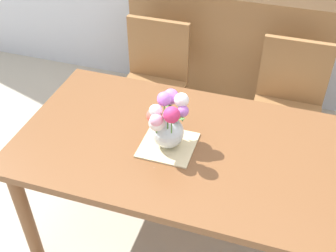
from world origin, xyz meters
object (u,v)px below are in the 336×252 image
at_px(dresser, 230,53).
at_px(dining_table, 184,157).
at_px(flower_vase, 167,122).
at_px(chair_left, 153,79).
at_px(chair_right, 288,103).

bearing_deg(dresser, dining_table, -88.82).
xyz_separation_m(dining_table, flower_vase, (-0.08, -0.04, 0.23)).
bearing_deg(chair_left, dining_table, 119.20).
bearing_deg(dining_table, dresser, 91.18).
relative_size(chair_right, flower_vase, 3.38).
height_order(chair_left, chair_right, same).
height_order(chair_left, dresser, dresser).
distance_m(dining_table, flower_vase, 0.25).
distance_m(chair_left, chair_right, 0.89).
relative_size(dining_table, chair_left, 1.80).
bearing_deg(chair_right, chair_left, 0.00).
bearing_deg(flower_vase, chair_left, 113.76).
distance_m(dining_table, chair_left, 0.92).
relative_size(chair_left, flower_vase, 3.38).
relative_size(chair_right, dresser, 0.64).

